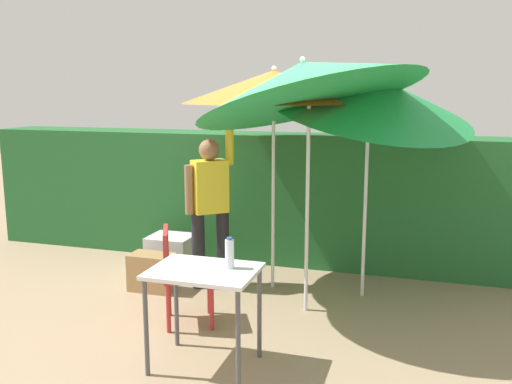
% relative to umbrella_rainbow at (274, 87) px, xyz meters
% --- Properties ---
extents(ground_plane, '(24.00, 24.00, 0.00)m').
position_rel_umbrella_rainbow_xyz_m(ground_plane, '(-0.09, -0.61, -2.14)').
color(ground_plane, '#9E8466').
extents(hedge_row, '(8.00, 0.70, 1.58)m').
position_rel_umbrella_rainbow_xyz_m(hedge_row, '(-0.09, 1.05, -1.35)').
color(hedge_row, '#23602D').
rests_on(hedge_row, ground_plane).
extents(umbrella_rainbow, '(1.88, 1.88, 2.35)m').
position_rel_umbrella_rainbow_xyz_m(umbrella_rainbow, '(0.00, 0.00, 0.00)').
color(umbrella_rainbow, silver).
rests_on(umbrella_rainbow, ground_plane).
extents(umbrella_orange, '(2.18, 2.12, 2.75)m').
position_rel_umbrella_rainbow_xyz_m(umbrella_orange, '(0.45, -0.57, 0.04)').
color(umbrella_orange, silver).
rests_on(umbrella_orange, ground_plane).
extents(umbrella_yellow, '(2.13, 2.05, 2.62)m').
position_rel_umbrella_rainbow_xyz_m(umbrella_yellow, '(0.99, 0.06, -0.07)').
color(umbrella_yellow, silver).
rests_on(umbrella_yellow, ground_plane).
extents(person_vendor, '(0.47, 0.43, 1.88)m').
position_rel_umbrella_rainbow_xyz_m(person_vendor, '(-0.66, -0.14, -1.20)').
color(person_vendor, black).
rests_on(person_vendor, ground_plane).
extents(chair_plastic, '(0.59, 0.59, 0.89)m').
position_rel_umbrella_rainbow_xyz_m(chair_plastic, '(-0.55, -1.16, -1.63)').
color(chair_plastic, '#B72D2D').
rests_on(chair_plastic, ground_plane).
extents(cooler_box, '(0.50, 0.44, 0.43)m').
position_rel_umbrella_rainbow_xyz_m(cooler_box, '(-1.28, 0.16, -1.92)').
color(cooler_box, silver).
rests_on(cooler_box, ground_plane).
extents(crate_cardboard, '(0.47, 0.28, 0.40)m').
position_rel_umbrella_rainbow_xyz_m(crate_cardboard, '(-1.21, -0.46, -1.94)').
color(crate_cardboard, '#9E7A4C').
rests_on(crate_cardboard, ground_plane).
extents(folding_table, '(0.80, 0.60, 0.78)m').
position_rel_umbrella_rainbow_xyz_m(folding_table, '(-0.04, -1.84, -1.45)').
color(folding_table, '#4C4C51').
rests_on(folding_table, ground_plane).
extents(bottle_water, '(0.07, 0.07, 0.24)m').
position_rel_umbrella_rainbow_xyz_m(bottle_water, '(0.14, -1.76, -1.24)').
color(bottle_water, silver).
rests_on(bottle_water, folding_table).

